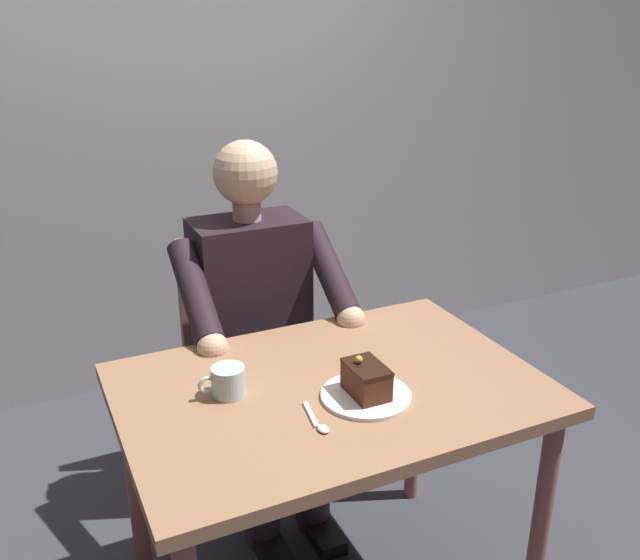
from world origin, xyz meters
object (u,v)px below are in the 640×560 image
dining_table (331,414)px  coffee_cup (228,381)px  seated_person (259,329)px  dessert_spoon (318,422)px  chair (244,350)px  cake_slice (366,379)px

dining_table → coffee_cup: bearing=-13.9°
seated_person → dessert_spoon: seated_person is taller
chair → coffee_cup: 0.75m
dining_table → seated_person: bearing=-90.0°
seated_person → dessert_spoon: (0.11, 0.68, 0.08)m
cake_slice → chair: bearing=-86.4°
dining_table → dessert_spoon: 0.21m
dining_table → dessert_spoon: (0.11, 0.15, 0.09)m
chair → dessert_spoon: 0.89m
dessert_spoon → dining_table: bearing=-126.0°
coffee_cup → dessert_spoon: 0.26m
seated_person → coffee_cup: (0.26, 0.47, 0.12)m
dining_table → dessert_spoon: bearing=54.0°
seated_person → coffee_cup: bearing=61.6°
coffee_cup → dessert_spoon: size_ratio=0.84×
chair → cake_slice: (-0.05, 0.80, 0.29)m
dining_table → coffee_cup: 0.29m
chair → cake_slice: size_ratio=7.27×
dining_table → dessert_spoon: size_ratio=7.46×
seated_person → cake_slice: bearing=94.5°
seated_person → coffee_cup: 0.55m
seated_person → cake_slice: seated_person is taller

